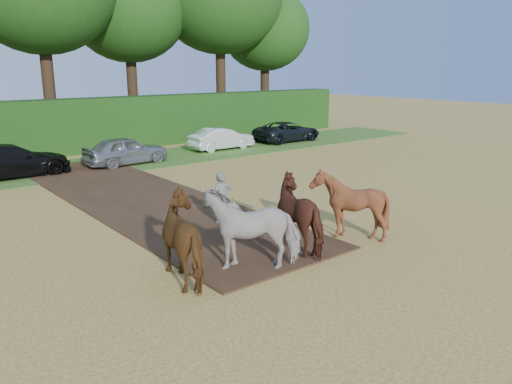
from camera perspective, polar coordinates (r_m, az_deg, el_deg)
ground at (r=12.36m, az=-4.95°, el=-8.43°), size 120.00×120.00×0.00m
earth_strip at (r=18.86m, az=-13.12°, el=-0.67°), size 4.50×17.00×0.05m
grass_verge at (r=24.80m, az=-23.40°, el=2.02°), size 50.00×5.00×0.03m
hedgerow at (r=28.89m, az=-26.17°, el=6.31°), size 46.00×1.60×3.00m
plough_team at (r=12.69m, az=2.44°, el=-3.13°), size 6.61×4.60×1.95m
parked_cars at (r=25.14m, az=-20.42°, el=4.00°), size 35.83×3.00×1.47m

